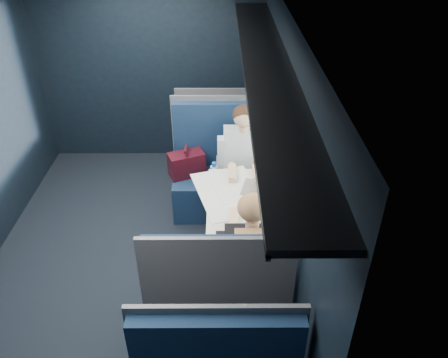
{
  "coord_description": "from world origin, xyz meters",
  "views": [
    {
      "loc": [
        0.88,
        -3.2,
        3.06
      ],
      "look_at": [
        0.9,
        0.0,
        0.95
      ],
      "focal_mm": 35.0,
      "sensor_mm": 36.0,
      "label": 1
    }
  ],
  "objects_px": {
    "woman": "(250,253)",
    "laptop": "(259,183)",
    "table": "(238,205)",
    "seat_row_front": "(219,137)",
    "man": "(243,161)",
    "bottle_small": "(268,177)",
    "seat_bay_near": "(217,175)",
    "seat_bay_far": "(218,298)",
    "cup": "(267,168)"
  },
  "relations": [
    {
      "from": "woman",
      "to": "laptop",
      "type": "bearing_deg",
      "value": 81.45
    },
    {
      "from": "seat_bay_far",
      "to": "woman",
      "type": "distance_m",
      "value": 0.43
    },
    {
      "from": "seat_bay_near",
      "to": "laptop",
      "type": "distance_m",
      "value": 0.91
    },
    {
      "from": "table",
      "to": "woman",
      "type": "height_order",
      "value": "woman"
    },
    {
      "from": "man",
      "to": "bottle_small",
      "type": "relative_size",
      "value": 6.58
    },
    {
      "from": "seat_row_front",
      "to": "man",
      "type": "distance_m",
      "value": 1.17
    },
    {
      "from": "table",
      "to": "seat_row_front",
      "type": "distance_m",
      "value": 1.82
    },
    {
      "from": "table",
      "to": "woman",
      "type": "bearing_deg",
      "value": -84.55
    },
    {
      "from": "seat_bay_near",
      "to": "woman",
      "type": "xyz_separation_m",
      "value": [
        0.27,
        -1.58,
        0.3
      ]
    },
    {
      "from": "woman",
      "to": "cup",
      "type": "distance_m",
      "value": 1.16
    },
    {
      "from": "seat_bay_far",
      "to": "laptop",
      "type": "relative_size",
      "value": 3.82
    },
    {
      "from": "woman",
      "to": "laptop",
      "type": "relative_size",
      "value": 4.01
    },
    {
      "from": "laptop",
      "to": "bottle_small",
      "type": "xyz_separation_m",
      "value": [
        0.09,
        0.06,
        0.03
      ]
    },
    {
      "from": "table",
      "to": "cup",
      "type": "height_order",
      "value": "cup"
    },
    {
      "from": "seat_bay_near",
      "to": "laptop",
      "type": "xyz_separation_m",
      "value": [
        0.4,
        -0.72,
        0.37
      ]
    },
    {
      "from": "seat_row_front",
      "to": "man",
      "type": "bearing_deg",
      "value": -77.17
    },
    {
      "from": "bottle_small",
      "to": "seat_bay_far",
      "type": "bearing_deg",
      "value": -113.25
    },
    {
      "from": "table",
      "to": "seat_bay_far",
      "type": "xyz_separation_m",
      "value": [
        -0.18,
        -0.87,
        -0.25
      ]
    },
    {
      "from": "seat_bay_far",
      "to": "seat_row_front",
      "type": "bearing_deg",
      "value": 90.0
    },
    {
      "from": "laptop",
      "to": "man",
      "type": "bearing_deg",
      "value": 103.26
    },
    {
      "from": "seat_bay_far",
      "to": "laptop",
      "type": "height_order",
      "value": "seat_bay_far"
    },
    {
      "from": "man",
      "to": "laptop",
      "type": "relative_size",
      "value": 4.01
    },
    {
      "from": "table",
      "to": "laptop",
      "type": "xyz_separation_m",
      "value": [
        0.2,
        0.15,
        0.14
      ]
    },
    {
      "from": "table",
      "to": "cup",
      "type": "relative_size",
      "value": 9.94
    },
    {
      "from": "laptop",
      "to": "cup",
      "type": "bearing_deg",
      "value": 70.22
    },
    {
      "from": "seat_bay_far",
      "to": "man",
      "type": "distance_m",
      "value": 1.62
    },
    {
      "from": "seat_bay_near",
      "to": "man",
      "type": "distance_m",
      "value": 0.44
    },
    {
      "from": "laptop",
      "to": "cup",
      "type": "xyz_separation_m",
      "value": [
        0.1,
        0.28,
        -0.01
      ]
    },
    {
      "from": "man",
      "to": "bottle_small",
      "type": "xyz_separation_m",
      "value": [
        0.22,
        -0.49,
        0.11
      ]
    },
    {
      "from": "seat_bay_near",
      "to": "seat_bay_far",
      "type": "distance_m",
      "value": 1.75
    },
    {
      "from": "laptop",
      "to": "bottle_small",
      "type": "bearing_deg",
      "value": 34.11
    },
    {
      "from": "seat_bay_far",
      "to": "woman",
      "type": "xyz_separation_m",
      "value": [
        0.25,
        0.17,
        0.31
      ]
    },
    {
      "from": "seat_row_front",
      "to": "man",
      "type": "relative_size",
      "value": 0.88
    },
    {
      "from": "seat_row_front",
      "to": "laptop",
      "type": "bearing_deg",
      "value": -77.03
    },
    {
      "from": "cup",
      "to": "bottle_small",
      "type": "bearing_deg",
      "value": -93.56
    },
    {
      "from": "seat_bay_near",
      "to": "woman",
      "type": "relative_size",
      "value": 0.95
    },
    {
      "from": "seat_row_front",
      "to": "man",
      "type": "height_order",
      "value": "man"
    },
    {
      "from": "man",
      "to": "cup",
      "type": "relative_size",
      "value": 13.13
    },
    {
      "from": "table",
      "to": "woman",
      "type": "xyz_separation_m",
      "value": [
        0.07,
        -0.71,
        0.06
      ]
    },
    {
      "from": "cup",
      "to": "table",
      "type": "bearing_deg",
      "value": -124.56
    },
    {
      "from": "seat_bay_near",
      "to": "cup",
      "type": "xyz_separation_m",
      "value": [
        0.5,
        -0.44,
        0.37
      ]
    },
    {
      "from": "seat_row_front",
      "to": "woman",
      "type": "distance_m",
      "value": 2.54
    },
    {
      "from": "seat_bay_far",
      "to": "woman",
      "type": "bearing_deg",
      "value": 33.82
    },
    {
      "from": "woman",
      "to": "table",
      "type": "bearing_deg",
      "value": 95.45
    },
    {
      "from": "table",
      "to": "man",
      "type": "relative_size",
      "value": 0.76
    },
    {
      "from": "man",
      "to": "cup",
      "type": "xyz_separation_m",
      "value": [
        0.23,
        -0.27,
        0.07
      ]
    },
    {
      "from": "table",
      "to": "bottle_small",
      "type": "bearing_deg",
      "value": 36.52
    },
    {
      "from": "seat_bay_far",
      "to": "man",
      "type": "height_order",
      "value": "man"
    },
    {
      "from": "table",
      "to": "seat_bay_far",
      "type": "relative_size",
      "value": 0.79
    },
    {
      "from": "seat_bay_near",
      "to": "laptop",
      "type": "height_order",
      "value": "seat_bay_near"
    }
  ]
}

